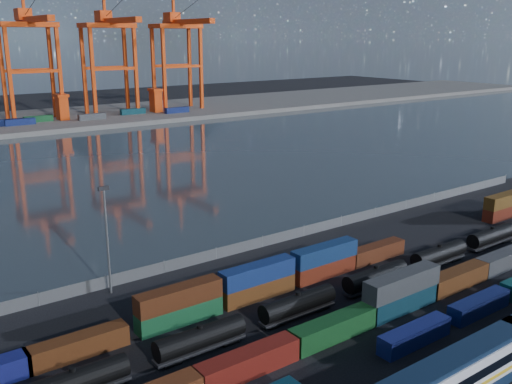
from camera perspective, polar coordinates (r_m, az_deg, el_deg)
ground at (r=85.99m, az=12.12°, el=-10.75°), size 700.00×700.00×0.00m
harbor_water at (r=170.25m, az=-15.11°, el=2.14°), size 700.00×700.00×0.00m
far_quay at (r=269.35m, az=-23.43°, el=6.33°), size 700.00×70.00×2.00m
container_row_south at (r=81.72m, az=19.29°, el=-11.31°), size 139.74×2.32×4.95m
container_row_mid at (r=80.13m, az=11.95°, el=-11.42°), size 143.34×2.68×5.70m
container_row_north at (r=89.74m, az=4.78°, el=-7.80°), size 141.68×2.49×5.30m
tanker_string at (r=79.55m, az=4.20°, el=-11.15°), size 136.25×2.63×3.77m
waterfront_fence at (r=104.51m, az=0.65°, el=-5.00°), size 160.12×0.12×2.20m
yard_light_mast at (r=86.28m, az=-14.69°, el=-4.14°), size 1.60×0.40×16.60m
straddle_carriers at (r=258.28m, az=-23.61°, el=7.51°), size 140.00×7.00×11.10m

